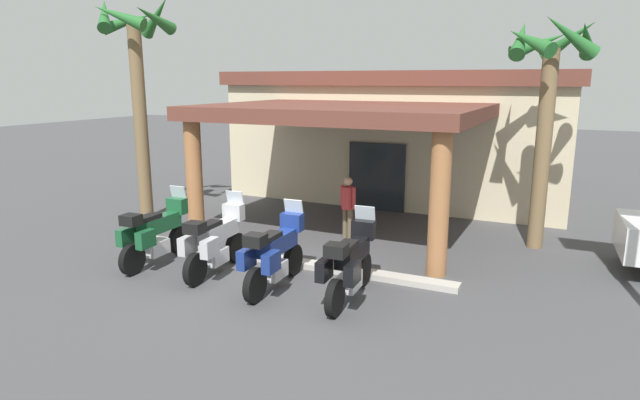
{
  "coord_description": "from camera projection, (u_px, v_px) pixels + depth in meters",
  "views": [
    {
      "loc": [
        5.37,
        -9.28,
        3.98
      ],
      "look_at": [
        0.1,
        1.99,
        1.2
      ],
      "focal_mm": 30.23,
      "sensor_mm": 36.0,
      "label": 1
    }
  ],
  "objects": [
    {
      "name": "motorcycle_silver",
      "position": [
        215.0,
        241.0,
        11.2
      ],
      "size": [
        0.73,
        2.21,
        1.61
      ],
      "rotation": [
        0.0,
        0.0,
        1.63
      ],
      "color": "black",
      "rests_on": "ground_plane"
    },
    {
      "name": "ground_plane",
      "position": [
        276.0,
        274.0,
        11.29
      ],
      "size": [
        80.0,
        80.0,
        0.0
      ],
      "primitive_type": "plane",
      "color": "#424244"
    },
    {
      "name": "motorcycle_black",
      "position": [
        350.0,
        264.0,
        9.8
      ],
      "size": [
        0.72,
        2.21,
        1.61
      ],
      "rotation": [
        0.0,
        0.0,
        1.61
      ],
      "color": "black",
      "rests_on": "ground_plane"
    },
    {
      "name": "palm_tree_near_portico",
      "position": [
        548.0,
        82.0,
        12.28
      ],
      "size": [
        2.12,
        2.2,
        5.45
      ],
      "color": "brown",
      "rests_on": "ground_plane"
    },
    {
      "name": "palm_tree_roadside",
      "position": [
        136.0,
        68.0,
        14.83
      ],
      "size": [
        2.1,
        2.24,
        6.3
      ],
      "color": "brown",
      "rests_on": "ground_plane"
    },
    {
      "name": "curb_strip",
      "position": [
        275.0,
        259.0,
        12.04
      ],
      "size": [
        8.15,
        0.36,
        0.12
      ],
      "primitive_type": "cube",
      "color": "#ADA89E",
      "rests_on": "ground_plane"
    },
    {
      "name": "motel_building",
      "position": [
        400.0,
        133.0,
        18.42
      ],
      "size": [
        11.4,
        10.71,
        4.25
      ],
      "rotation": [
        0.0,
        0.0,
        -0.01
      ],
      "color": "beige",
      "rests_on": "ground_plane"
    },
    {
      "name": "motorcycle_green",
      "position": [
        155.0,
        233.0,
        11.77
      ],
      "size": [
        0.71,
        2.21,
        1.61
      ],
      "rotation": [
        0.0,
        0.0,
        1.6
      ],
      "color": "black",
      "rests_on": "ground_plane"
    },
    {
      "name": "motorcycle_blue",
      "position": [
        274.0,
        254.0,
        10.37
      ],
      "size": [
        0.71,
        2.21,
        1.61
      ],
      "rotation": [
        0.0,
        0.0,
        1.6
      ],
      "color": "black",
      "rests_on": "ground_plane"
    },
    {
      "name": "pedestrian",
      "position": [
        348.0,
        204.0,
        13.55
      ],
      "size": [
        0.49,
        0.32,
        1.61
      ],
      "rotation": [
        0.0,
        0.0,
        1.13
      ],
      "color": "brown",
      "rests_on": "ground_plane"
    }
  ]
}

